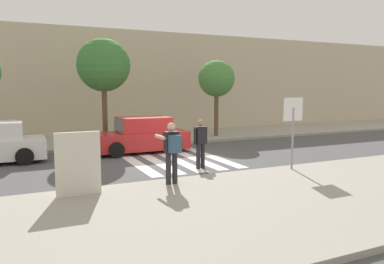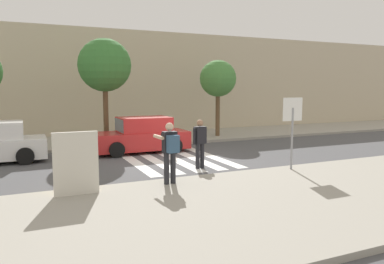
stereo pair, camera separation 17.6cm
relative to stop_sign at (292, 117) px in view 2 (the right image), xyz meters
The scene contains 16 objects.
ground_plane 4.90m from the stop_sign, 125.58° to the left, with size 120.00×120.00×0.00m, color #4C4C4F.
sidewalk_near 4.06m from the stop_sign, 136.33° to the right, with size 60.00×6.00×0.14m, color #9E998C.
sidewalk_far 10.19m from the stop_sign, 105.23° to the left, with size 60.00×4.80×0.14m, color #9E998C.
building_facade_far 14.38m from the stop_sign, 100.60° to the left, with size 56.00×4.00×6.20m, color beige.
crosswalk_stripe_0 6.04m from the stop_sign, 137.48° to the left, with size 0.44×5.20×0.01m, color silver.
crosswalk_stripe_1 5.51m from the stop_sign, 131.50° to the left, with size 0.44×5.20×0.01m, color silver.
crosswalk_stripe_2 5.05m from the stop_sign, 124.16° to the left, with size 0.44×5.20×0.01m, color silver.
crosswalk_stripe_3 4.68m from the stop_sign, 115.30° to the left, with size 0.44×5.20×0.01m, color silver.
crosswalk_stripe_4 4.43m from the stop_sign, 104.93° to the left, with size 0.44×5.20×0.01m, color silver.
stop_sign is the anchor object (origin of this frame).
photographer_with_backpack 4.40m from the stop_sign, behind, with size 0.61×0.87×1.72m.
pedestrian_crossing 3.22m from the stop_sign, 142.00° to the left, with size 0.57×0.31×1.72m.
parked_car_red 6.94m from the stop_sign, 119.10° to the left, with size 4.10×1.92×1.55m.
street_tree_center 9.31m from the stop_sign, 119.59° to the left, with size 2.45×2.45×4.95m.
street_tree_east 8.96m from the stop_sign, 77.88° to the left, with size 2.02×2.02×4.20m.
advertising_board 6.94m from the stop_sign, behind, with size 1.10×0.11×1.60m.
Camera 2 is at (-5.36, -13.46, 2.83)m, focal length 35.00 mm.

